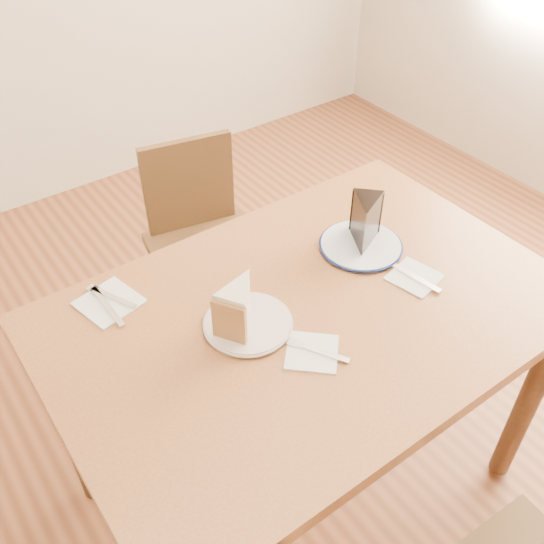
# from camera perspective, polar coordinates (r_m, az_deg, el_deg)

# --- Properties ---
(ground) EXTENTS (4.00, 4.00, 0.00)m
(ground) POSITION_cam_1_polar(r_m,az_deg,el_deg) (2.01, 2.64, -18.83)
(ground) COLOR #4E2714
(ground) RESTS_ON ground
(table) EXTENTS (1.20, 0.80, 0.75)m
(table) POSITION_cam_1_polar(r_m,az_deg,el_deg) (1.49, 3.40, -6.14)
(table) COLOR #5A3218
(table) RESTS_ON ground
(chair_far) EXTENTS (0.44, 0.44, 0.76)m
(chair_far) POSITION_cam_1_polar(r_m,az_deg,el_deg) (2.14, -6.43, 2.89)
(chair_far) COLOR #331E0F
(chair_far) RESTS_ON ground
(plate_cream) EXTENTS (0.19, 0.19, 0.01)m
(plate_cream) POSITION_cam_1_polar(r_m,az_deg,el_deg) (1.37, -2.27, -4.86)
(plate_cream) COLOR silver
(plate_cream) RESTS_ON table
(plate_navy) EXTENTS (0.21, 0.21, 0.01)m
(plate_navy) POSITION_cam_1_polar(r_m,az_deg,el_deg) (1.60, 8.35, 2.49)
(plate_navy) COLOR white
(plate_navy) RESTS_ON table
(carrot_cake) EXTENTS (0.13, 0.12, 0.10)m
(carrot_cake) POSITION_cam_1_polar(r_m,az_deg,el_deg) (1.33, -2.99, -3.12)
(carrot_cake) COLOR beige
(carrot_cake) RESTS_ON plate_cream
(chocolate_cake) EXTENTS (0.13, 0.13, 0.12)m
(chocolate_cake) POSITION_cam_1_polar(r_m,az_deg,el_deg) (1.56, 8.74, 4.42)
(chocolate_cake) COLOR black
(chocolate_cake) RESTS_ON plate_navy
(napkin_cream) EXTENTS (0.16, 0.16, 0.00)m
(napkin_cream) POSITION_cam_1_polar(r_m,az_deg,el_deg) (1.32, 3.78, -7.52)
(napkin_cream) COLOR white
(napkin_cream) RESTS_ON table
(napkin_navy) EXTENTS (0.13, 0.13, 0.00)m
(napkin_navy) POSITION_cam_1_polar(r_m,az_deg,el_deg) (1.53, 13.26, -0.47)
(napkin_navy) COLOR white
(napkin_navy) RESTS_ON table
(napkin_spare) EXTENTS (0.15, 0.15, 0.00)m
(napkin_spare) POSITION_cam_1_polar(r_m,az_deg,el_deg) (1.48, -15.09, -2.76)
(napkin_spare) COLOR white
(napkin_spare) RESTS_ON table
(fork_cream) EXTENTS (0.08, 0.13, 0.00)m
(fork_cream) POSITION_cam_1_polar(r_m,az_deg,el_deg) (1.32, 4.45, -7.42)
(fork_cream) COLOR white
(fork_cream) RESTS_ON napkin_cream
(knife_navy) EXTENTS (0.04, 0.17, 0.00)m
(knife_navy) POSITION_cam_1_polar(r_m,az_deg,el_deg) (1.53, 12.95, -0.27)
(knife_navy) COLOR silver
(knife_navy) RESTS_ON napkin_navy
(fork_spare) EXTENTS (0.07, 0.13, 0.00)m
(fork_spare) POSITION_cam_1_polar(r_m,az_deg,el_deg) (1.48, -14.81, -2.27)
(fork_spare) COLOR silver
(fork_spare) RESTS_ON napkin_spare
(knife_spare) EXTENTS (0.02, 0.16, 0.00)m
(knife_spare) POSITION_cam_1_polar(r_m,az_deg,el_deg) (1.46, -15.23, -3.10)
(knife_spare) COLOR silver
(knife_spare) RESTS_ON napkin_spare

